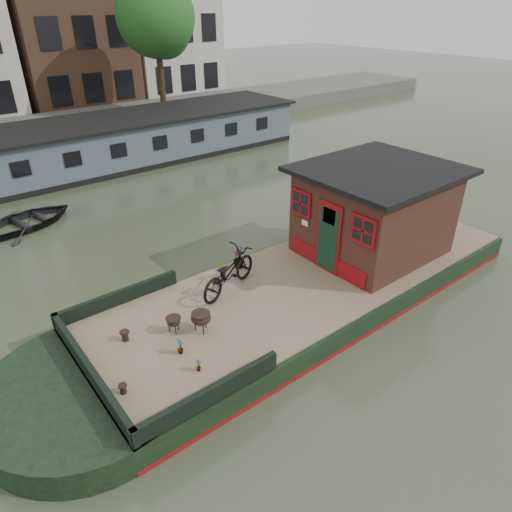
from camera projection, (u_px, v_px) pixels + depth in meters
ground at (313, 296)px, 12.13m from camera, size 120.00×120.00×0.00m
houseboat_hull at (275, 305)px, 11.28m from camera, size 14.01×4.02×0.60m
houseboat_deck at (314, 276)px, 11.83m from camera, size 11.80×3.80×0.05m
bow_bulwark at (132, 351)px, 8.98m from camera, size 3.00×4.00×0.35m
cabin at (374, 210)px, 12.40m from camera, size 4.00×3.50×2.42m
bicycle at (229, 272)px, 10.96m from camera, size 2.06×1.26×1.02m
potted_plant_a at (180, 346)px, 9.09m from camera, size 0.23×0.24×0.37m
potted_plant_b at (222, 272)px, 11.62m from camera, size 0.20×0.23×0.34m
potted_plant_d at (239, 258)px, 12.03m from camera, size 0.32×0.32×0.53m
potted_plant_e at (198, 365)px, 8.68m from camera, size 0.18×0.18×0.29m
brazier_front at (201, 322)px, 9.70m from camera, size 0.54×0.54×0.46m
brazier_rear at (174, 325)px, 9.68m from camera, size 0.36×0.36×0.38m
bollard_port at (125, 336)px, 9.49m from camera, size 0.20×0.20×0.23m
bollard_stbd at (123, 389)px, 8.21m from camera, size 0.17×0.17×0.19m
dinghy at (26, 217)px, 15.72m from camera, size 3.74×3.06×0.68m
far_houseboat at (102, 146)px, 21.22m from camera, size 20.40×4.40×2.11m
quay at (59, 130)px, 25.91m from camera, size 60.00×6.00×0.90m
tree_right at (157, 20)px, 25.61m from camera, size 4.40×4.40×7.40m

